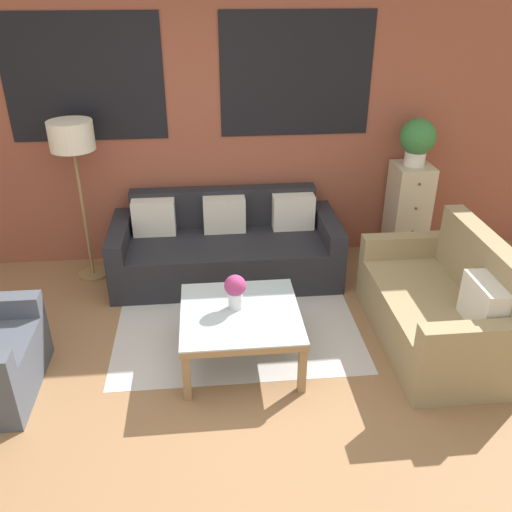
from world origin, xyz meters
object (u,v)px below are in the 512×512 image
at_px(settee_vintage, 441,309).
at_px(drawer_cabinet, 407,212).
at_px(floor_lamp, 72,144).
at_px(potted_plant, 417,139).
at_px(couch_dark, 226,248).
at_px(coffee_table, 240,319).
at_px(flower_vase, 235,290).

height_order(settee_vintage, drawer_cabinet, drawer_cabinet).
xyz_separation_m(floor_lamp, potted_plant, (3.14, 0.10, -0.08)).
bearing_deg(couch_dark, coffee_table, -88.10).
height_order(couch_dark, potted_plant, potted_plant).
distance_m(coffee_table, potted_plant, 2.52).
distance_m(settee_vintage, flower_vase, 1.63).
distance_m(settee_vintage, potted_plant, 1.75).
relative_size(settee_vintage, drawer_cabinet, 1.51).
height_order(couch_dark, drawer_cabinet, drawer_cabinet).
xyz_separation_m(settee_vintage, coffee_table, (-1.57, -0.07, 0.06)).
bearing_deg(floor_lamp, settee_vintage, -25.08).
bearing_deg(couch_dark, settee_vintage, -37.86).
bearing_deg(settee_vintage, potted_plant, 81.21).
bearing_deg(potted_plant, drawer_cabinet, -90.00).
bearing_deg(settee_vintage, couch_dark, 142.14).
bearing_deg(drawer_cabinet, flower_vase, -141.00).
bearing_deg(settee_vintage, drawer_cabinet, 81.21).
xyz_separation_m(couch_dark, potted_plant, (1.84, 0.21, 0.95)).
bearing_deg(flower_vase, coffee_table, -61.07).
xyz_separation_m(settee_vintage, flower_vase, (-1.60, -0.01, 0.28)).
height_order(coffee_table, drawer_cabinet, drawer_cabinet).
distance_m(floor_lamp, flower_vase, 2.04).
bearing_deg(settee_vintage, floor_lamp, 154.92).
xyz_separation_m(coffee_table, potted_plant, (1.80, 1.54, 0.87)).
height_order(couch_dark, settee_vintage, settee_vintage).
distance_m(couch_dark, settee_vintage, 2.05).
height_order(floor_lamp, drawer_cabinet, floor_lamp).
xyz_separation_m(coffee_table, flower_vase, (-0.03, 0.06, 0.22)).
bearing_deg(flower_vase, drawer_cabinet, 39.00).
bearing_deg(potted_plant, settee_vintage, -98.79).
bearing_deg(coffee_table, drawer_cabinet, 40.51).
bearing_deg(floor_lamp, flower_vase, -46.38).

